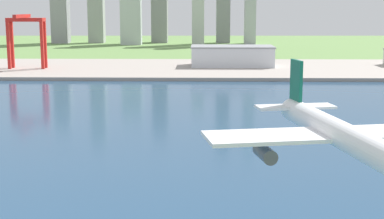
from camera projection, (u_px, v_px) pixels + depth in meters
ground_plane at (194, 114)px, 266.42m from camera, size 2400.00×2400.00×0.00m
water_bay at (191, 145)px, 207.35m from camera, size 840.00×360.00×0.15m
industrial_pier at (199, 69)px, 453.22m from camera, size 840.00×140.00×2.50m
airplane_landing at (338, 134)px, 72.05m from camera, size 33.69×39.13×11.04m
port_crane_red at (26, 30)px, 436.79m from camera, size 27.95×35.02×41.05m
warehouse_main at (232, 56)px, 459.98m from camera, size 65.47×36.13×15.98m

